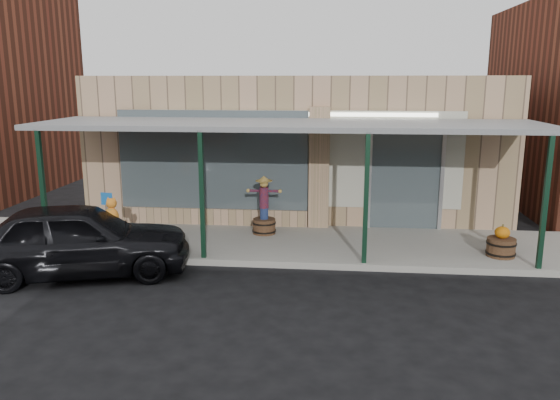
# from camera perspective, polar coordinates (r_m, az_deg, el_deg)

# --- Properties ---
(ground) EXTENTS (120.00, 120.00, 0.00)m
(ground) POSITION_cam_1_polar(r_m,az_deg,el_deg) (10.34, -0.87, -10.87)
(ground) COLOR black
(ground) RESTS_ON ground
(sidewalk) EXTENTS (40.00, 3.20, 0.15)m
(sidewalk) POSITION_cam_1_polar(r_m,az_deg,el_deg) (13.68, 0.87, -4.63)
(sidewalk) COLOR gray
(sidewalk) RESTS_ON ground
(storefront) EXTENTS (12.00, 6.25, 4.20)m
(storefront) POSITION_cam_1_polar(r_m,az_deg,el_deg) (17.74, 2.15, 5.97)
(storefront) COLOR tan
(storefront) RESTS_ON ground
(awning) EXTENTS (12.00, 3.00, 3.04)m
(awning) POSITION_cam_1_polar(r_m,az_deg,el_deg) (13.08, 0.90, 7.70)
(awning) COLOR slate
(awning) RESTS_ON ground
(block_buildings_near) EXTENTS (61.00, 8.00, 8.00)m
(block_buildings_near) POSITION_cam_1_polar(r_m,az_deg,el_deg) (18.66, 8.69, 11.31)
(block_buildings_near) COLOR brown
(block_buildings_near) RESTS_ON ground
(barrel_scarecrow) EXTENTS (0.93, 0.59, 1.53)m
(barrel_scarecrow) POSITION_cam_1_polar(r_m,az_deg,el_deg) (14.21, -1.67, -1.50)
(barrel_scarecrow) COLOR brown
(barrel_scarecrow) RESTS_ON sidewalk
(barrel_pumpkin) EXTENTS (0.69, 0.69, 0.75)m
(barrel_pumpkin) POSITION_cam_1_polar(r_m,az_deg,el_deg) (13.44, 22.11, -4.37)
(barrel_pumpkin) COLOR brown
(barrel_pumpkin) RESTS_ON sidewalk
(handicap_sign) EXTENTS (0.29, 0.06, 1.40)m
(handicap_sign) POSITION_cam_1_polar(r_m,az_deg,el_deg) (13.28, -17.56, -1.38)
(handicap_sign) COLOR gray
(handicap_sign) RESTS_ON sidewalk
(parked_sedan) EXTENTS (4.97, 3.07, 1.58)m
(parked_sedan) POSITION_cam_1_polar(r_m,az_deg,el_deg) (12.34, -20.35, -3.87)
(parked_sedan) COLOR black
(parked_sedan) RESTS_ON ground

